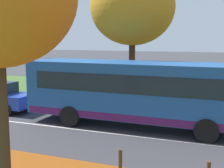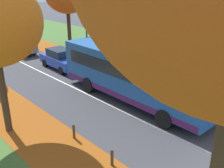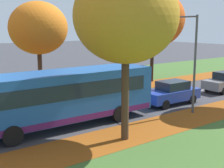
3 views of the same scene
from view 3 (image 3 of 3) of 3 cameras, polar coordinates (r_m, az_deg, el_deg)
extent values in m
cube|color=#3D6028|center=(32.37, 0.93, 1.13)|extent=(12.00, 90.00, 0.01)
cube|color=#8C4714|center=(25.26, -3.45, -1.61)|extent=(2.80, 60.00, 0.00)
cube|color=#8C4714|center=(18.53, 12.55, -6.43)|extent=(2.80, 60.00, 0.00)
cube|color=silver|center=(25.85, 13.52, -1.62)|extent=(0.12, 80.00, 0.01)
cylinder|color=#422D1E|center=(23.73, -12.97, 1.74)|extent=(0.32, 0.32, 3.61)
ellipsoid|color=orange|center=(23.46, -13.33, 9.95)|extent=(4.24, 4.24, 3.82)
cylinder|color=black|center=(30.35, 7.30, 3.95)|extent=(0.34, 0.34, 3.73)
ellipsoid|color=#C64C14|center=(30.15, 7.49, 11.72)|extent=(5.96, 5.96, 5.36)
cylinder|color=#422D1E|center=(14.65, 2.41, -2.67)|extent=(0.36, 0.36, 4.00)
ellipsoid|color=#B27F1E|center=(14.26, 2.54, 12.29)|extent=(4.75, 4.75, 4.27)
cylinder|color=#4C3823|center=(21.29, -17.48, -3.46)|extent=(0.12, 0.12, 0.72)
cylinder|color=#47474C|center=(19.61, 14.91, 3.35)|extent=(0.14, 0.14, 6.00)
cylinder|color=#47474C|center=(19.98, 13.48, 11.89)|extent=(1.60, 0.10, 0.10)
ellipsoid|color=silver|center=(20.50, 11.72, 11.78)|extent=(0.44, 0.28, 0.20)
cube|color=#1E5199|center=(16.84, -8.85, -1.97)|extent=(2.63, 10.43, 2.50)
cube|color=#19232D|center=(16.76, -8.89, -0.63)|extent=(2.65, 9.18, 0.80)
cube|color=#4C1951|center=(17.11, -8.75, -5.47)|extent=(2.65, 10.22, 0.32)
cylinder|color=black|center=(14.94, -17.73, -9.00)|extent=(0.31, 0.96, 0.96)
cylinder|color=black|center=(17.66, 1.37, -5.43)|extent=(0.31, 0.96, 0.96)
cylinder|color=black|center=(19.53, -2.89, -3.86)|extent=(0.31, 0.96, 0.96)
cube|color=#233D9E|center=(21.88, 10.72, -1.94)|extent=(1.82, 4.25, 0.70)
cube|color=#19232D|center=(21.85, 11.06, -0.23)|extent=(1.50, 2.06, 0.60)
cylinder|color=black|center=(20.52, 9.71, -3.75)|extent=(0.24, 0.65, 0.64)
cylinder|color=black|center=(21.62, 6.79, -2.93)|extent=(0.24, 0.65, 0.64)
cylinder|color=black|center=(22.39, 14.46, -2.72)|extent=(0.24, 0.65, 0.64)
cylinder|color=black|center=(23.40, 11.55, -2.02)|extent=(0.24, 0.65, 0.64)
cylinder|color=black|center=(25.99, 19.79, -1.18)|extent=(0.23, 0.64, 0.64)
cylinder|color=black|center=(26.88, 17.06, -0.64)|extent=(0.23, 0.64, 0.64)
camera|label=1|loc=(28.38, -29.61, 6.70)|focal=50.00mm
camera|label=2|loc=(25.45, -42.36, 11.19)|focal=42.00mm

